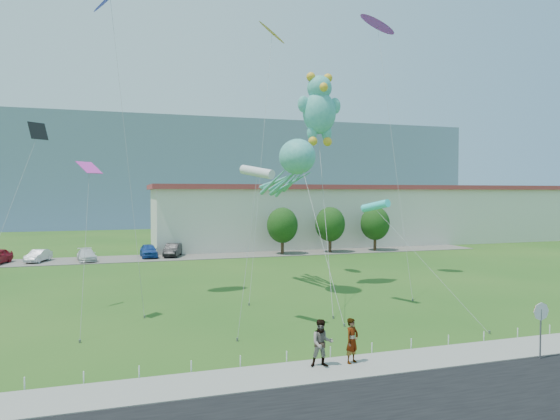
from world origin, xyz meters
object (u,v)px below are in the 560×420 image
object	(u,v)px
pedestrian_right	(322,343)
parked_car_black	(173,250)
stop_sign	(541,317)
parked_car_white	(87,255)
warehouse	(367,214)
parked_car_blue	(149,251)
pedestrian_left	(352,341)
parked_car_silver	(38,256)
teddy_bear_kite	(319,107)
octopus_kite	(292,168)

from	to	relation	value
pedestrian_right	parked_car_black	world-z (taller)	pedestrian_right
stop_sign	parked_car_white	world-z (taller)	stop_sign
warehouse	stop_sign	bearing A→B (deg)	-108.90
parked_car_white	parked_car_blue	world-z (taller)	parked_car_blue
stop_sign	parked_car_black	bearing A→B (deg)	106.57
stop_sign	pedestrian_left	distance (m)	8.24
pedestrian_left	parked_car_silver	bearing A→B (deg)	87.78
warehouse	parked_car_black	distance (m)	29.75
pedestrian_left	parked_car_black	xyz separation A→B (m)	(-3.87, 38.01, -0.26)
parked_car_white	teddy_bear_kite	size ratio (longest dim) A/B	0.26
teddy_bear_kite	pedestrian_right	bearing A→B (deg)	-111.41
stop_sign	parked_car_blue	bearing A→B (deg)	110.03
teddy_bear_kite	parked_car_blue	bearing A→B (deg)	118.54
pedestrian_left	warehouse	bearing A→B (deg)	34.90
warehouse	octopus_kite	size ratio (longest dim) A/B	4.05
warehouse	parked_car_white	bearing A→B (deg)	-165.65
parked_car_blue	octopus_kite	bearing A→B (deg)	-70.69
stop_sign	parked_car_blue	xyz separation A→B (m)	(-14.49, 39.76, -1.08)
warehouse	pedestrian_right	world-z (taller)	warehouse
warehouse	parked_car_white	size ratio (longest dim) A/B	14.45
octopus_kite	teddy_bear_kite	bearing A→B (deg)	21.55
pedestrian_left	parked_car_blue	size ratio (longest dim) A/B	0.44
parked_car_silver	octopus_kite	distance (m)	30.98
stop_sign	parked_car_white	bearing A→B (deg)	118.32
parked_car_silver	pedestrian_right	bearing A→B (deg)	-49.26
parked_car_silver	parked_car_blue	bearing A→B (deg)	19.39
stop_sign	pedestrian_right	world-z (taller)	stop_sign
pedestrian_right	parked_car_blue	world-z (taller)	pedestrian_right
parked_car_blue	parked_car_black	world-z (taller)	parked_car_blue
parked_car_silver	octopus_kite	xyz separation A→B (m)	(20.15, -22.02, 8.31)
warehouse	pedestrian_left	size ratio (longest dim) A/B	32.75
stop_sign	warehouse	bearing A→B (deg)	71.10
parked_car_black	octopus_kite	size ratio (longest dim) A/B	0.29
pedestrian_left	pedestrian_right	distance (m)	1.37
parked_car_blue	octopus_kite	world-z (taller)	octopus_kite
warehouse	parked_car_black	xyz separation A→B (m)	(-28.36, -8.37, -3.35)
pedestrian_right	warehouse	bearing A→B (deg)	71.58
parked_car_blue	teddy_bear_kite	world-z (taller)	teddy_bear_kite
pedestrian_left	parked_car_blue	bearing A→B (deg)	72.47
parked_car_blue	octopus_kite	distance (m)	25.53
stop_sign	parked_car_blue	size ratio (longest dim) A/B	0.59
pedestrian_right	octopus_kite	distance (m)	17.92
stop_sign	octopus_kite	bearing A→B (deg)	107.25
parked_car_white	parked_car_blue	xyz separation A→B (m)	(6.34, 1.11, 0.11)
parked_car_silver	warehouse	bearing A→B (deg)	29.31
parked_car_black	teddy_bear_kite	bearing A→B (deg)	-51.38
pedestrian_right	teddy_bear_kite	size ratio (longest dim) A/B	0.12
pedestrian_right	octopus_kite	bearing A→B (deg)	86.42
parked_car_blue	teddy_bear_kite	distance (m)	27.52
warehouse	parked_car_white	xyz separation A→B (m)	(-37.33, -9.55, -3.45)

